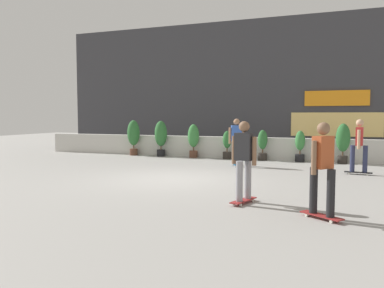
{
  "coord_description": "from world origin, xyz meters",
  "views": [
    {
      "loc": [
        4.43,
        -10.23,
        1.81
      ],
      "look_at": [
        0.0,
        1.5,
        0.9
      ],
      "focal_mm": 36.81,
      "sensor_mm": 36.0,
      "label": 1
    }
  ],
  "objects_px": {
    "potted_plant_0": "(134,135)",
    "potted_plant_5": "(300,145)",
    "potted_plant_2": "(193,138)",
    "skater_far_left": "(323,166)",
    "skater_by_wall_left": "(244,158)",
    "potted_plant_1": "(161,136)",
    "potted_plant_6": "(343,140)",
    "potted_plant_3": "(227,144)",
    "skater_far_right": "(359,144)",
    "potted_plant_4": "(263,144)",
    "skater_mid_plaza": "(236,140)"
  },
  "relations": [
    {
      "from": "potted_plant_1",
      "to": "potted_plant_6",
      "type": "height_order",
      "value": "potted_plant_1"
    },
    {
      "from": "potted_plant_3",
      "to": "skater_far_right",
      "type": "height_order",
      "value": "skater_far_right"
    },
    {
      "from": "potted_plant_6",
      "to": "skater_mid_plaza",
      "type": "xyz_separation_m",
      "value": [
        -3.57,
        -2.09,
        0.06
      ]
    },
    {
      "from": "potted_plant_4",
      "to": "potted_plant_5",
      "type": "height_order",
      "value": "potted_plant_4"
    },
    {
      "from": "skater_far_right",
      "to": "skater_mid_plaza",
      "type": "bearing_deg",
      "value": 170.46
    },
    {
      "from": "potted_plant_1",
      "to": "potted_plant_3",
      "type": "distance_m",
      "value": 3.05
    },
    {
      "from": "potted_plant_5",
      "to": "potted_plant_2",
      "type": "bearing_deg",
      "value": 180.0
    },
    {
      "from": "potted_plant_2",
      "to": "skater_mid_plaza",
      "type": "xyz_separation_m",
      "value": [
        2.42,
        -2.09,
        0.11
      ]
    },
    {
      "from": "potted_plant_2",
      "to": "skater_far_left",
      "type": "height_order",
      "value": "skater_far_left"
    },
    {
      "from": "skater_far_left",
      "to": "skater_mid_plaza",
      "type": "height_order",
      "value": "same"
    },
    {
      "from": "potted_plant_4",
      "to": "potted_plant_1",
      "type": "bearing_deg",
      "value": -180.0
    },
    {
      "from": "potted_plant_4",
      "to": "skater_far_left",
      "type": "bearing_deg",
      "value": -72.99
    },
    {
      "from": "potted_plant_2",
      "to": "potted_plant_4",
      "type": "distance_m",
      "value": 2.98
    },
    {
      "from": "potted_plant_0",
      "to": "potted_plant_6",
      "type": "distance_m",
      "value": 8.91
    },
    {
      "from": "potted_plant_1",
      "to": "potted_plant_2",
      "type": "bearing_deg",
      "value": 0.0
    },
    {
      "from": "potted_plant_5",
      "to": "potted_plant_6",
      "type": "height_order",
      "value": "potted_plant_6"
    },
    {
      "from": "skater_far_left",
      "to": "skater_by_wall_left",
      "type": "distance_m",
      "value": 1.72
    },
    {
      "from": "skater_far_right",
      "to": "potted_plant_1",
      "type": "bearing_deg",
      "value": 160.9
    },
    {
      "from": "potted_plant_6",
      "to": "potted_plant_4",
      "type": "bearing_deg",
      "value": 180.0
    },
    {
      "from": "potted_plant_1",
      "to": "skater_mid_plaza",
      "type": "relative_size",
      "value": 0.93
    },
    {
      "from": "potted_plant_0",
      "to": "skater_mid_plaza",
      "type": "height_order",
      "value": "skater_mid_plaza"
    },
    {
      "from": "potted_plant_2",
      "to": "skater_far_left",
      "type": "xyz_separation_m",
      "value": [
        5.62,
        -8.65,
        0.11
      ]
    },
    {
      "from": "skater_far_left",
      "to": "potted_plant_2",
      "type": "bearing_deg",
      "value": 123.02
    },
    {
      "from": "potted_plant_2",
      "to": "potted_plant_5",
      "type": "xyz_separation_m",
      "value": [
        4.44,
        0.0,
        -0.17
      ]
    },
    {
      "from": "potted_plant_0",
      "to": "skater_mid_plaza",
      "type": "xyz_separation_m",
      "value": [
        5.34,
        -2.09,
        0.0
      ]
    },
    {
      "from": "skater_far_right",
      "to": "skater_far_left",
      "type": "distance_m",
      "value": 5.94
    },
    {
      "from": "potted_plant_6",
      "to": "skater_by_wall_left",
      "type": "relative_size",
      "value": 0.89
    },
    {
      "from": "potted_plant_3",
      "to": "skater_far_right",
      "type": "xyz_separation_m",
      "value": [
        4.95,
        -2.77,
        0.33
      ]
    },
    {
      "from": "potted_plant_1",
      "to": "potted_plant_5",
      "type": "xyz_separation_m",
      "value": [
        5.98,
        0.0,
        -0.27
      ]
    },
    {
      "from": "potted_plant_3",
      "to": "skater_mid_plaza",
      "type": "distance_m",
      "value": 2.31
    },
    {
      "from": "potted_plant_6",
      "to": "skater_far_right",
      "type": "xyz_separation_m",
      "value": [
        0.45,
        -2.77,
        0.06
      ]
    },
    {
      "from": "potted_plant_0",
      "to": "potted_plant_4",
      "type": "bearing_deg",
      "value": 0.0
    },
    {
      "from": "potted_plant_1",
      "to": "skater_far_right",
      "type": "distance_m",
      "value": 8.45
    },
    {
      "from": "potted_plant_3",
      "to": "potted_plant_6",
      "type": "distance_m",
      "value": 4.51
    },
    {
      "from": "potted_plant_4",
      "to": "skater_by_wall_left",
      "type": "distance_m",
      "value": 8.0
    },
    {
      "from": "skater_mid_plaza",
      "to": "potted_plant_3",
      "type": "bearing_deg",
      "value": 113.92
    },
    {
      "from": "potted_plant_1",
      "to": "skater_mid_plaza",
      "type": "bearing_deg",
      "value": -27.8
    },
    {
      "from": "skater_by_wall_left",
      "to": "potted_plant_2",
      "type": "bearing_deg",
      "value": 117.16
    },
    {
      "from": "potted_plant_0",
      "to": "potted_plant_5",
      "type": "distance_m",
      "value": 7.36
    },
    {
      "from": "skater_mid_plaza",
      "to": "skater_far_left",
      "type": "bearing_deg",
      "value": -64.0
    },
    {
      "from": "potted_plant_0",
      "to": "potted_plant_5",
      "type": "height_order",
      "value": "potted_plant_0"
    },
    {
      "from": "potted_plant_2",
      "to": "potted_plant_3",
      "type": "relative_size",
      "value": 1.22
    },
    {
      "from": "potted_plant_0",
      "to": "skater_mid_plaza",
      "type": "distance_m",
      "value": 5.73
    },
    {
      "from": "potted_plant_1",
      "to": "potted_plant_6",
      "type": "distance_m",
      "value": 7.54
    },
    {
      "from": "potted_plant_5",
      "to": "potted_plant_6",
      "type": "xyz_separation_m",
      "value": [
        1.56,
        -0.0,
        0.23
      ]
    },
    {
      "from": "potted_plant_6",
      "to": "potted_plant_1",
      "type": "bearing_deg",
      "value": 180.0
    },
    {
      "from": "potted_plant_1",
      "to": "potted_plant_6",
      "type": "bearing_deg",
      "value": -0.0
    },
    {
      "from": "potted_plant_4",
      "to": "skater_mid_plaza",
      "type": "bearing_deg",
      "value": -104.82
    },
    {
      "from": "potted_plant_2",
      "to": "skater_mid_plaza",
      "type": "height_order",
      "value": "skater_mid_plaza"
    },
    {
      "from": "potted_plant_5",
      "to": "skater_far_left",
      "type": "xyz_separation_m",
      "value": [
        1.18,
        -8.65,
        0.29
      ]
    }
  ]
}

